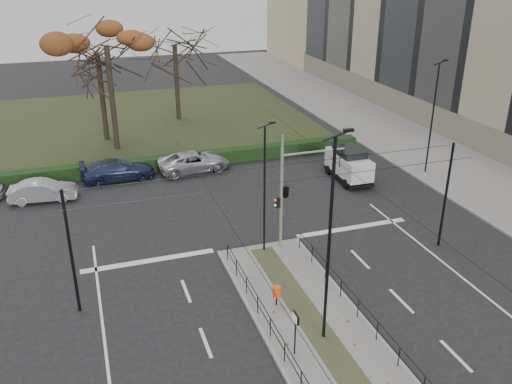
# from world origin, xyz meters

# --- Properties ---
(ground) EXTENTS (140.00, 140.00, 0.00)m
(ground) POSITION_xyz_m (0.00, 0.00, 0.00)
(ground) COLOR black
(ground) RESTS_ON ground
(median_island) EXTENTS (4.40, 15.00, 0.14)m
(median_island) POSITION_xyz_m (0.00, -2.50, 0.07)
(median_island) COLOR slate
(median_island) RESTS_ON ground
(sidewalk_east) EXTENTS (8.00, 90.00, 0.14)m
(sidewalk_east) POSITION_xyz_m (18.00, 22.00, 0.07)
(sidewalk_east) COLOR slate
(sidewalk_east) RESTS_ON ground
(park) EXTENTS (38.00, 26.00, 0.10)m
(park) POSITION_xyz_m (-6.00, 32.00, 0.05)
(park) COLOR #273018
(park) RESTS_ON ground
(hedge) EXTENTS (38.00, 1.00, 1.00)m
(hedge) POSITION_xyz_m (-6.00, 18.60, 0.50)
(hedge) COLOR black
(hedge) RESTS_ON ground
(apartment_block) EXTENTS (13.09, 52.10, 21.64)m
(apartment_block) POSITION_xyz_m (27.97, 23.97, 10.39)
(apartment_block) COLOR tan
(apartment_block) RESTS_ON ground
(median_railing) EXTENTS (4.14, 13.24, 0.92)m
(median_railing) POSITION_xyz_m (0.00, -2.60, 0.98)
(median_railing) COLOR black
(median_railing) RESTS_ON median_island
(catenary) EXTENTS (20.00, 34.00, 6.00)m
(catenary) POSITION_xyz_m (0.00, 1.62, 3.42)
(catenary) COLOR black
(catenary) RESTS_ON ground
(traffic_light) EXTENTS (3.89, 2.23, 5.72)m
(traffic_light) POSITION_xyz_m (1.44, 4.50, 3.47)
(traffic_light) COLOR gray
(traffic_light) RESTS_ON median_island
(litter_bin) EXTENTS (0.38, 0.38, 0.96)m
(litter_bin) POSITION_xyz_m (-1.03, -0.60, 0.83)
(litter_bin) COLOR black
(litter_bin) RESTS_ON median_island
(info_panel) EXTENTS (0.11, 0.51, 1.94)m
(info_panel) POSITION_xyz_m (-1.51, -3.96, 1.66)
(info_panel) COLOR black
(info_panel) RESTS_ON median_island
(streetlamp_median_near) EXTENTS (0.75, 0.15, 9.02)m
(streetlamp_median_near) POSITION_xyz_m (0.08, -3.35, 4.73)
(streetlamp_median_near) COLOR black
(streetlamp_median_near) RESTS_ON median_island
(streetlamp_median_far) EXTENTS (0.60, 0.12, 7.16)m
(streetlamp_median_far) POSITION_xyz_m (0.13, 4.37, 3.78)
(streetlamp_median_far) COLOR black
(streetlamp_median_far) RESTS_ON median_island
(streetlamp_sidewalk) EXTENTS (0.68, 0.14, 8.17)m
(streetlamp_sidewalk) POSITION_xyz_m (15.32, 11.58, 4.29)
(streetlamp_sidewalk) COLOR black
(streetlamp_sidewalk) RESTS_ON sidewalk_east
(parked_car_second) EXTENTS (4.39, 1.85, 1.41)m
(parked_car_second) POSITION_xyz_m (-11.41, 15.35, 0.71)
(parked_car_second) COLOR #ACAEB4
(parked_car_second) RESTS_ON ground
(parked_car_third) EXTENTS (5.16, 2.13, 1.49)m
(parked_car_third) POSITION_xyz_m (-6.39, 17.54, 0.75)
(parked_car_third) COLOR #1C2742
(parked_car_third) RESTS_ON ground
(parked_car_fourth) EXTENTS (5.58, 3.02, 1.49)m
(parked_car_fourth) POSITION_xyz_m (-0.85, 17.50, 0.74)
(parked_car_fourth) COLOR #ACAEB4
(parked_car_fourth) RESTS_ON ground
(white_van) EXTENTS (2.06, 4.38, 2.35)m
(white_van) POSITION_xyz_m (9.28, 12.28, 1.23)
(white_van) COLOR silver
(white_van) RESTS_ON ground
(rust_tree) EXTENTS (8.44, 8.44, 11.03)m
(rust_tree) POSITION_xyz_m (-5.86, 24.29, 8.48)
(rust_tree) COLOR black
(rust_tree) RESTS_ON park
(bare_tree_center) EXTENTS (7.55, 7.55, 9.49)m
(bare_tree_center) POSITION_xyz_m (0.72, 31.54, 6.72)
(bare_tree_center) COLOR black
(bare_tree_center) RESTS_ON park
(bare_tree_near) EXTENTS (5.20, 5.20, 9.79)m
(bare_tree_near) POSITION_xyz_m (-6.49, 27.19, 6.92)
(bare_tree_near) COLOR black
(bare_tree_near) RESTS_ON park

